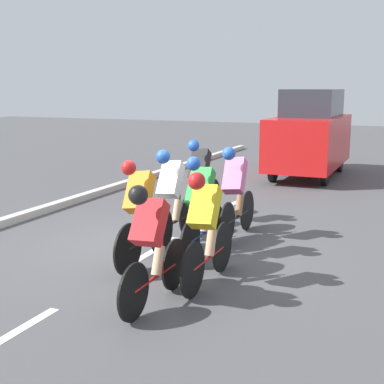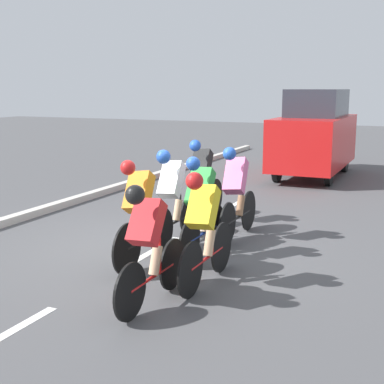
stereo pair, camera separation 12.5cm
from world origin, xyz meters
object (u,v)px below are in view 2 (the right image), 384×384
cyclist_white (172,194)px  cyclist_yellow (204,226)px  cyclist_black (202,179)px  support_car (315,134)px  cyclist_red (148,242)px  cyclist_pink (236,191)px  cyclist_orange (141,211)px  cyclist_green (201,204)px

cyclist_white → cyclist_yellow: (-1.20, 1.52, -0.04)m
cyclist_black → cyclist_yellow: bearing=113.7°
cyclist_black → support_car: size_ratio=0.43×
cyclist_yellow → support_car: support_car is taller
cyclist_white → cyclist_red: bearing=110.4°
cyclist_black → cyclist_pink: size_ratio=1.01×
cyclist_orange → cyclist_black: 2.68m
cyclist_yellow → cyclist_orange: bearing=-18.9°
cyclist_black → cyclist_pink: 1.29m
cyclist_black → cyclist_yellow: size_ratio=1.04×
cyclist_orange → cyclist_green: bearing=-130.2°
support_car → cyclist_orange: bearing=86.2°
cyclist_white → support_car: (-0.66, -7.56, 0.38)m
cyclist_black → support_car: (-0.80, -6.03, 0.39)m
cyclist_yellow → support_car: size_ratio=0.41×
cyclist_white → support_car: size_ratio=0.41×
cyclist_red → cyclist_white: bearing=-69.6°
cyclist_orange → support_car: size_ratio=0.42×
cyclist_orange → cyclist_white: bearing=-85.8°
cyclist_black → cyclist_white: bearing=95.3°
cyclist_green → cyclist_red: bearing=95.8°
cyclist_white → cyclist_black: cyclist_black is taller
cyclist_red → cyclist_pink: bearing=-89.0°
cyclist_green → cyclist_yellow: bearing=115.2°
cyclist_white → cyclist_green: cyclist_white is taller
cyclist_white → cyclist_yellow: 1.94m
cyclist_black → cyclist_pink: cyclist_black is taller
cyclist_red → cyclist_orange: bearing=-57.1°
cyclist_white → cyclist_yellow: size_ratio=1.00×
cyclist_white → cyclist_pink: (-0.83, -0.68, -0.01)m
cyclist_orange → support_car: (-0.58, -8.70, 0.41)m
cyclist_orange → support_car: 8.73m
cyclist_pink → cyclist_yellow: bearing=99.5°
cyclist_yellow → cyclist_pink: bearing=-80.5°
cyclist_black → cyclist_pink: (-0.97, 0.85, 0.00)m
cyclist_green → support_car: support_car is taller
cyclist_green → cyclist_yellow: 1.21m
cyclist_orange → cyclist_black: (0.23, -2.67, 0.02)m
cyclist_pink → cyclist_red: bearing=91.0°
support_car → cyclist_white: bearing=85.0°
cyclist_red → cyclist_yellow: cyclist_yellow is taller
cyclist_white → cyclist_red: cyclist_white is taller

